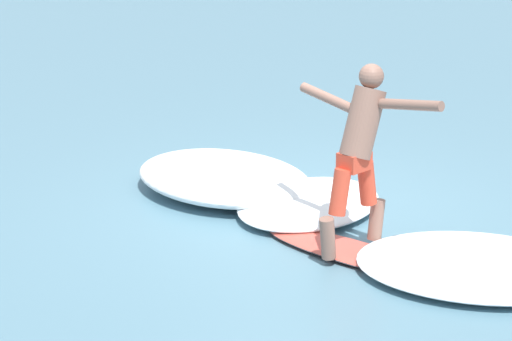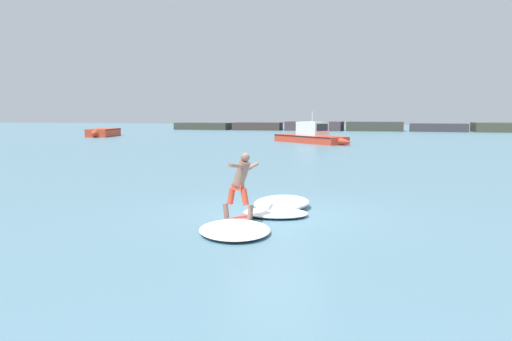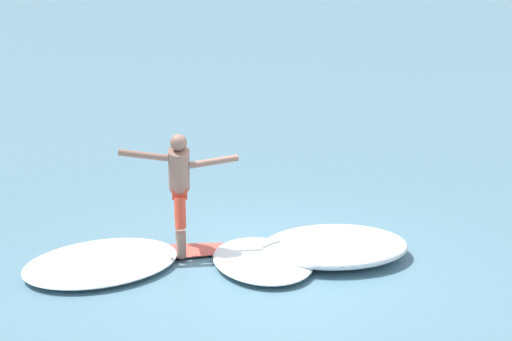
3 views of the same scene
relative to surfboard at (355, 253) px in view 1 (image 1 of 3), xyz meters
The scene contains 6 objects.
ground_plane 1.24m from the surfboard, 55.45° to the left, with size 200.00×200.00×0.00m, color slate.
surfboard is the anchor object (origin of this frame).
surfer 1.01m from the surfboard, 14.20° to the left, with size 0.85×1.56×1.66m.
wave_foam_at_tail 1.10m from the surfboard, 77.38° to the right, with size 2.19×2.49×0.16m.
wave_foam_at_nose 1.24m from the surfboard, 52.20° to the left, with size 1.75×1.34×0.17m.
wave_foam_beside 2.13m from the surfboard, 69.95° to the left, with size 1.76×2.17×0.33m.
Camera 1 is at (-9.43, -6.07, 4.08)m, focal length 85.00 mm.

